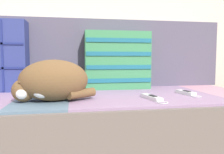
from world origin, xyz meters
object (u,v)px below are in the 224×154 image
at_px(sleeping_cat, 51,82).
at_px(game_remote_far, 152,98).
at_px(game_remote_near, 186,93).
at_px(couch, 71,129).
at_px(throw_pillow_striped, 117,60).

xyz_separation_m(sleeping_cat, game_remote_far, (0.48, -0.05, -0.08)).
distance_m(sleeping_cat, game_remote_near, 0.72).
bearing_deg(game_remote_near, couch, 170.17).
bearing_deg(sleeping_cat, throw_pillow_striped, 43.99).
bearing_deg(throw_pillow_striped, couch, -147.48).
distance_m(couch, sleeping_cat, 0.35).
bearing_deg(throw_pillow_striped, game_remote_near, -42.68).
bearing_deg(game_remote_far, game_remote_near, 25.43).
xyz_separation_m(game_remote_near, game_remote_far, (-0.24, -0.11, 0.00)).
xyz_separation_m(throw_pillow_striped, game_remote_far, (0.09, -0.42, -0.18)).
relative_size(throw_pillow_striped, game_remote_far, 2.06).
bearing_deg(sleeping_cat, couch, 65.69).
xyz_separation_m(throw_pillow_striped, sleeping_cat, (-0.39, -0.37, -0.10)).
relative_size(sleeping_cat, game_remote_far, 1.85).
bearing_deg(game_remote_near, throw_pillow_striped, 137.32).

